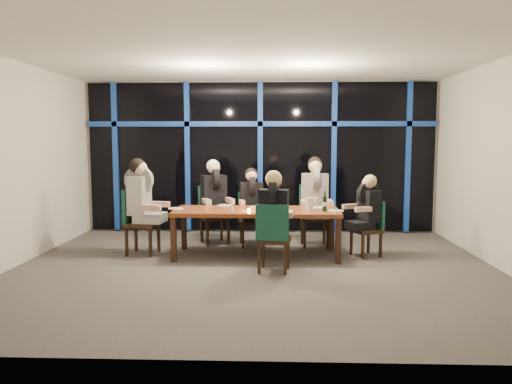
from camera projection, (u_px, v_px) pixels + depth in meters
room at (254, 127)px, 6.95m from camera, size 7.04×7.00×3.02m
window_wall at (261, 155)px, 9.92m from camera, size 6.86×0.43×2.94m
dining_table at (256, 214)px, 7.89m from camera, size 2.60×1.00×0.75m
chair_far_left at (213, 211)px, 8.95m from camera, size 0.63×0.63×1.02m
chair_far_mid at (251, 216)px, 8.77m from camera, size 0.50×0.50×0.93m
chair_far_right at (314, 212)px, 8.71m from camera, size 0.52×0.52×1.06m
chair_end_left at (137, 218)px, 8.06m from camera, size 0.54×0.54×1.06m
chair_end_right at (370, 225)px, 7.94m from camera, size 0.54×0.54×0.89m
chair_near_mid at (273, 234)px, 6.90m from camera, size 0.51×0.51×0.97m
diner_far_left at (214, 189)px, 8.83m from camera, size 0.64×0.70×1.00m
diner_far_mid at (252, 195)px, 8.66m from camera, size 0.50×0.61×0.90m
diner_far_right at (315, 189)px, 8.58m from camera, size 0.54×0.67×1.03m
diner_end_left at (142, 192)px, 8.00m from camera, size 0.69×0.56×1.03m
diner_end_right at (367, 203)px, 7.88m from camera, size 0.61×0.56×0.86m
diner_near_mid at (274, 206)px, 6.94m from camera, size 0.52×0.64×0.95m
plate_far_left at (225, 205)px, 8.33m from camera, size 0.24×0.24×0.01m
plate_far_mid at (256, 207)px, 8.11m from camera, size 0.24×0.24×0.01m
plate_far_right at (320, 208)px, 8.05m from camera, size 0.24×0.24×0.01m
plate_end_left at (176, 209)px, 7.94m from camera, size 0.24×0.24×0.01m
plate_end_right at (336, 211)px, 7.68m from camera, size 0.24×0.24×0.01m
plate_near_mid at (279, 212)px, 7.52m from camera, size 0.24×0.24×0.01m
wine_bottle at (325, 203)px, 7.68m from camera, size 0.07×0.07×0.31m
water_pitcher at (309, 204)px, 7.74m from camera, size 0.13×0.11×0.21m
tea_light at (249, 210)px, 7.70m from camera, size 0.05×0.05×0.03m
wine_glass_a at (232, 203)px, 7.70m from camera, size 0.07×0.07×0.18m
wine_glass_b at (264, 201)px, 7.89m from camera, size 0.07×0.07×0.17m
wine_glass_c at (282, 201)px, 7.84m from camera, size 0.08×0.08×0.20m
wine_glass_d at (206, 202)px, 7.94m from camera, size 0.06×0.06×0.16m
wine_glass_e at (316, 200)px, 7.89m from camera, size 0.08×0.08×0.19m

